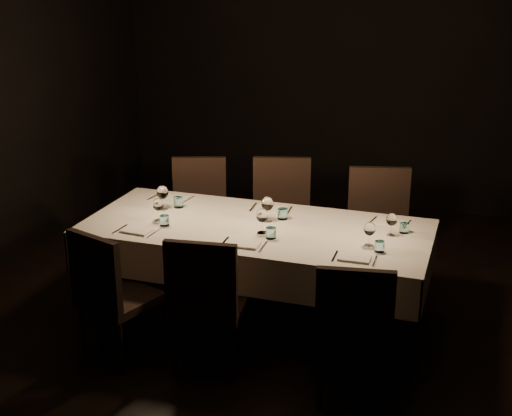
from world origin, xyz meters
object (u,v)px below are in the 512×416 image
(chair_near_right, at_px, (354,327))
(chair_far_right, at_px, (379,227))
(chair_near_left, at_px, (110,290))
(chair_far_left, at_px, (199,209))
(dining_table, at_px, (256,235))
(chair_near_center, at_px, (206,299))
(chair_far_center, at_px, (281,214))

(chair_near_right, bearing_deg, chair_far_right, -94.99)
(chair_near_left, distance_m, chair_far_left, 1.66)
(dining_table, distance_m, chair_far_left, 1.14)
(chair_far_right, bearing_deg, chair_near_center, -132.74)
(chair_near_right, distance_m, chair_far_center, 1.95)
(chair_far_left, height_order, chair_far_right, chair_far_right)
(chair_far_center, bearing_deg, chair_near_right, -75.51)
(chair_near_left, height_order, chair_far_left, chair_far_left)
(chair_near_left, bearing_deg, chair_near_center, -155.36)
(dining_table, xyz_separation_m, chair_far_left, (-0.79, 0.81, -0.15))
(chair_far_left, relative_size, chair_far_center, 0.96)
(dining_table, bearing_deg, chair_far_right, 45.51)
(chair_far_left, bearing_deg, chair_far_center, -15.18)
(chair_near_left, height_order, chair_near_right, chair_near_right)
(dining_table, xyz_separation_m, chair_near_right, (0.90, -0.84, -0.17))
(chair_near_left, xyz_separation_m, chair_far_left, (-0.05, 1.66, 0.02))
(chair_near_center, bearing_deg, chair_near_left, -1.29)
(chair_near_right, xyz_separation_m, chair_far_left, (-1.69, 1.64, 0.01))
(chair_far_center, xyz_separation_m, chair_far_right, (0.84, -0.07, 0.00))
(chair_near_left, xyz_separation_m, chair_near_center, (0.67, 0.07, 0.01))
(chair_near_right, bearing_deg, chair_near_left, -8.53)
(chair_near_center, bearing_deg, chair_far_center, -97.78)
(chair_near_center, height_order, chair_near_right, chair_near_center)
(dining_table, height_order, chair_near_left, chair_near_left)
(chair_near_center, bearing_deg, chair_near_right, 169.74)
(chair_near_center, height_order, chair_far_right, chair_far_right)
(chair_near_right, bearing_deg, chair_near_center, -12.18)
(chair_far_left, height_order, chair_far_center, chair_far_center)
(chair_far_left, xyz_separation_m, chair_far_center, (0.73, 0.05, 0.02))
(chair_near_right, xyz_separation_m, chair_far_right, (-0.12, 1.63, 0.04))
(chair_near_left, bearing_deg, chair_far_right, -114.03)
(chair_near_left, distance_m, chair_near_center, 0.67)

